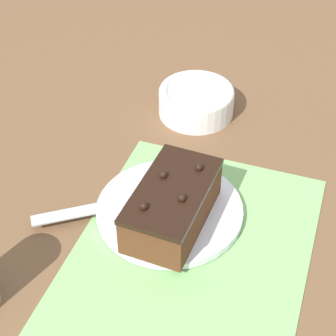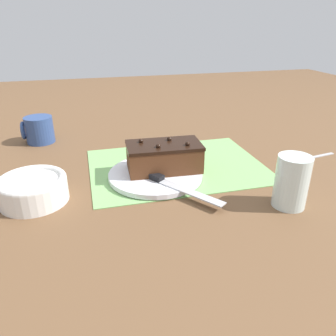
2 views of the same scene
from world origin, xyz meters
name	(u,v)px [view 1 (image 1 of 2)]	position (x,y,z in m)	size (l,w,h in m)	color
ground_plane	(190,256)	(0.00, 0.00, 0.00)	(3.00, 3.00, 0.00)	brown
placemat_woven	(190,255)	(0.00, 0.00, 0.00)	(0.46, 0.34, 0.00)	#7AB266
cake_plate	(169,210)	(0.07, 0.06, 0.01)	(0.23, 0.23, 0.01)	white
chocolate_cake	(172,204)	(0.05, 0.04, 0.05)	(0.19, 0.11, 0.08)	#512D19
serving_knife	(135,199)	(0.07, 0.11, 0.02)	(0.16, 0.21, 0.01)	black
small_bowl	(196,100)	(0.35, 0.10, 0.03)	(0.15, 0.15, 0.06)	white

